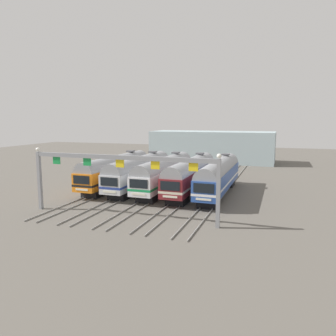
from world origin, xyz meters
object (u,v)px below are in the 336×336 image
object	(u,v)px
catenary_gantry	(120,168)
commuter_train_blue	(219,175)
commuter_train_silver	(140,171)
commuter_train_white	(165,172)
commuter_train_maroon	(191,174)
commuter_train_orange	(116,169)

from	to	relation	value
catenary_gantry	commuter_train_blue	bearing A→B (deg)	60.45
commuter_train_silver	commuter_train_white	world-z (taller)	same
commuter_train_maroon	commuter_train_blue	size ratio (longest dim) A/B	1.00
commuter_train_silver	catenary_gantry	bearing A→B (deg)	-74.18
commuter_train_blue	commuter_train_white	bearing A→B (deg)	180.00
commuter_train_orange	commuter_train_silver	world-z (taller)	same
commuter_train_orange	commuter_train_blue	bearing A→B (deg)	0.00
commuter_train_orange	commuter_train_maroon	distance (m)	11.48
commuter_train_orange	catenary_gantry	size ratio (longest dim) A/B	0.88
commuter_train_orange	commuter_train_white	bearing A→B (deg)	0.00
commuter_train_white	commuter_train_silver	bearing A→B (deg)	180.00
commuter_train_orange	commuter_train_maroon	bearing A→B (deg)	0.00
commuter_train_white	commuter_train_maroon	distance (m)	3.83
commuter_train_orange	commuter_train_silver	bearing A→B (deg)	0.00
commuter_train_blue	catenary_gantry	size ratio (longest dim) A/B	0.88
commuter_train_white	commuter_train_maroon	xyz separation A→B (m)	(3.83, 0.00, 0.00)
commuter_train_orange	commuter_train_silver	size ratio (longest dim) A/B	1.00
catenary_gantry	commuter_train_orange	bearing A→B (deg)	119.55
commuter_train_maroon	commuter_train_blue	world-z (taller)	same
commuter_train_silver	commuter_train_maroon	xyz separation A→B (m)	(7.65, 0.00, 0.00)
commuter_train_orange	catenary_gantry	world-z (taller)	catenary_gantry
commuter_train_blue	catenary_gantry	xyz separation A→B (m)	(-7.65, -13.50, 2.53)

